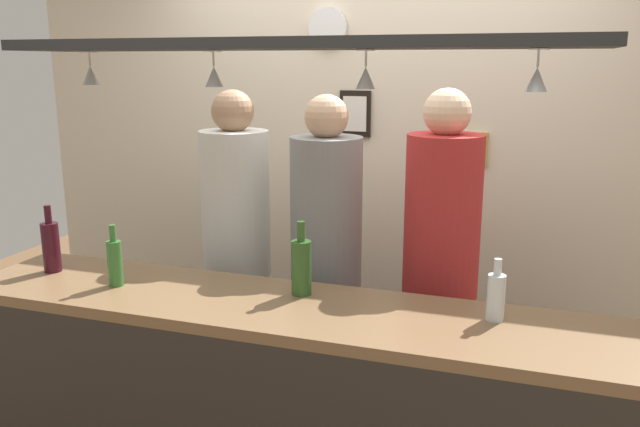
{
  "coord_description": "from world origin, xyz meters",
  "views": [
    {
      "loc": [
        0.88,
        -2.51,
        1.88
      ],
      "look_at": [
        0.0,
        0.1,
        1.23
      ],
      "focal_mm": 36.14,
      "sensor_mm": 36.0,
      "label": 1
    }
  ],
  "objects_px": {
    "person_right_red_shirt": "(441,246)",
    "bottle_beer_green_import": "(115,262)",
    "person_left_white_patterned_shirt": "(236,230)",
    "wall_clock": "(328,28)",
    "picture_frame_crest": "(355,114)",
    "bottle_soda_clear": "(496,296)",
    "bottle_champagne_green": "(301,266)",
    "picture_frame_lower_pair": "(459,148)",
    "person_middle_grey_shirt": "(326,240)",
    "bottle_wine_dark_red": "(51,246)"
  },
  "relations": [
    {
      "from": "bottle_wine_dark_red",
      "to": "bottle_champagne_green",
      "type": "distance_m",
      "value": 1.15
    },
    {
      "from": "person_right_red_shirt",
      "to": "bottle_beer_green_import",
      "type": "height_order",
      "value": "person_right_red_shirt"
    },
    {
      "from": "person_left_white_patterned_shirt",
      "to": "person_right_red_shirt",
      "type": "relative_size",
      "value": 0.99
    },
    {
      "from": "person_left_white_patterned_shirt",
      "to": "bottle_wine_dark_red",
      "type": "height_order",
      "value": "person_left_white_patterned_shirt"
    },
    {
      "from": "bottle_champagne_green",
      "to": "picture_frame_crest",
      "type": "xyz_separation_m",
      "value": [
        -0.14,
        1.28,
        0.5
      ]
    },
    {
      "from": "bottle_beer_green_import",
      "to": "person_left_white_patterned_shirt",
      "type": "bearing_deg",
      "value": 71.65
    },
    {
      "from": "bottle_champagne_green",
      "to": "picture_frame_lower_pair",
      "type": "bearing_deg",
      "value": 70.55
    },
    {
      "from": "picture_frame_crest",
      "to": "person_middle_grey_shirt",
      "type": "bearing_deg",
      "value": -84.46
    },
    {
      "from": "bottle_wine_dark_red",
      "to": "bottle_beer_green_import",
      "type": "relative_size",
      "value": 1.15
    },
    {
      "from": "bottle_champagne_green",
      "to": "person_right_red_shirt",
      "type": "bearing_deg",
      "value": 47.95
    },
    {
      "from": "person_left_white_patterned_shirt",
      "to": "picture_frame_lower_pair",
      "type": "xyz_separation_m",
      "value": [
        0.99,
        0.75,
        0.36
      ]
    },
    {
      "from": "bottle_wine_dark_red",
      "to": "wall_clock",
      "type": "height_order",
      "value": "wall_clock"
    },
    {
      "from": "wall_clock",
      "to": "bottle_beer_green_import",
      "type": "bearing_deg",
      "value": -107.95
    },
    {
      "from": "person_left_white_patterned_shirt",
      "to": "wall_clock",
      "type": "height_order",
      "value": "wall_clock"
    },
    {
      "from": "person_middle_grey_shirt",
      "to": "person_left_white_patterned_shirt",
      "type": "bearing_deg",
      "value": 180.0
    },
    {
      "from": "person_right_red_shirt",
      "to": "bottle_soda_clear",
      "type": "relative_size",
      "value": 7.71
    },
    {
      "from": "bottle_champagne_green",
      "to": "bottle_soda_clear",
      "type": "height_order",
      "value": "bottle_champagne_green"
    },
    {
      "from": "person_right_red_shirt",
      "to": "person_middle_grey_shirt",
      "type": "bearing_deg",
      "value": 180.0
    },
    {
      "from": "picture_frame_crest",
      "to": "bottle_champagne_green",
      "type": "bearing_deg",
      "value": -83.71
    },
    {
      "from": "wall_clock",
      "to": "bottle_soda_clear",
      "type": "bearing_deg",
      "value": -50.94
    },
    {
      "from": "bottle_soda_clear",
      "to": "wall_clock",
      "type": "height_order",
      "value": "wall_clock"
    },
    {
      "from": "picture_frame_crest",
      "to": "wall_clock",
      "type": "bearing_deg",
      "value": -177.82
    },
    {
      "from": "bottle_champagne_green",
      "to": "wall_clock",
      "type": "xyz_separation_m",
      "value": [
        -0.3,
        1.28,
        0.98
      ]
    },
    {
      "from": "person_left_white_patterned_shirt",
      "to": "person_right_red_shirt",
      "type": "distance_m",
      "value": 1.02
    },
    {
      "from": "person_left_white_patterned_shirt",
      "to": "bottle_soda_clear",
      "type": "distance_m",
      "value": 1.41
    },
    {
      "from": "person_right_red_shirt",
      "to": "picture_frame_crest",
      "type": "xyz_separation_m",
      "value": [
        -0.62,
        0.75,
        0.52
      ]
    },
    {
      "from": "person_middle_grey_shirt",
      "to": "bottle_champagne_green",
      "type": "bearing_deg",
      "value": -82.64
    },
    {
      "from": "person_left_white_patterned_shirt",
      "to": "picture_frame_lower_pair",
      "type": "bearing_deg",
      "value": 37.13
    },
    {
      "from": "person_left_white_patterned_shirt",
      "to": "bottle_wine_dark_red",
      "type": "bearing_deg",
      "value": -134.76
    },
    {
      "from": "person_left_white_patterned_shirt",
      "to": "bottle_champagne_green",
      "type": "distance_m",
      "value": 0.76
    },
    {
      "from": "bottle_wine_dark_red",
      "to": "person_right_red_shirt",
      "type": "bearing_deg",
      "value": 20.6
    },
    {
      "from": "person_right_red_shirt",
      "to": "wall_clock",
      "type": "bearing_deg",
      "value": 136.35
    },
    {
      "from": "bottle_beer_green_import",
      "to": "picture_frame_crest",
      "type": "bearing_deg",
      "value": 66.41
    },
    {
      "from": "person_middle_grey_shirt",
      "to": "bottle_beer_green_import",
      "type": "distance_m",
      "value": 0.97
    },
    {
      "from": "picture_frame_lower_pair",
      "to": "wall_clock",
      "type": "bearing_deg",
      "value": -179.53
    },
    {
      "from": "person_left_white_patterned_shirt",
      "to": "wall_clock",
      "type": "distance_m",
      "value": 1.27
    },
    {
      "from": "bottle_champagne_green",
      "to": "picture_frame_lower_pair",
      "type": "height_order",
      "value": "picture_frame_lower_pair"
    },
    {
      "from": "person_right_red_shirt",
      "to": "bottle_beer_green_import",
      "type": "bearing_deg",
      "value": -151.37
    },
    {
      "from": "picture_frame_lower_pair",
      "to": "wall_clock",
      "type": "distance_m",
      "value": 1.0
    },
    {
      "from": "bottle_champagne_green",
      "to": "picture_frame_crest",
      "type": "height_order",
      "value": "picture_frame_crest"
    },
    {
      "from": "bottle_beer_green_import",
      "to": "picture_frame_lower_pair",
      "type": "xyz_separation_m",
      "value": [
        1.22,
        1.43,
        0.34
      ]
    },
    {
      "from": "person_middle_grey_shirt",
      "to": "picture_frame_crest",
      "type": "distance_m",
      "value": 0.93
    },
    {
      "from": "bottle_beer_green_import",
      "to": "bottle_soda_clear",
      "type": "distance_m",
      "value": 1.52
    },
    {
      "from": "person_middle_grey_shirt",
      "to": "wall_clock",
      "type": "xyz_separation_m",
      "value": [
        -0.24,
        0.75,
        1.02
      ]
    },
    {
      "from": "picture_frame_lower_pair",
      "to": "bottle_champagne_green",
      "type": "bearing_deg",
      "value": -109.45
    },
    {
      "from": "bottle_beer_green_import",
      "to": "wall_clock",
      "type": "bearing_deg",
      "value": 72.05
    },
    {
      "from": "person_left_white_patterned_shirt",
      "to": "bottle_beer_green_import",
      "type": "bearing_deg",
      "value": -108.35
    },
    {
      "from": "person_middle_grey_shirt",
      "to": "bottle_beer_green_import",
      "type": "height_order",
      "value": "person_middle_grey_shirt"
    },
    {
      "from": "picture_frame_lower_pair",
      "to": "picture_frame_crest",
      "type": "distance_m",
      "value": 0.62
    },
    {
      "from": "bottle_wine_dark_red",
      "to": "bottle_beer_green_import",
      "type": "bearing_deg",
      "value": -10.24
    }
  ]
}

